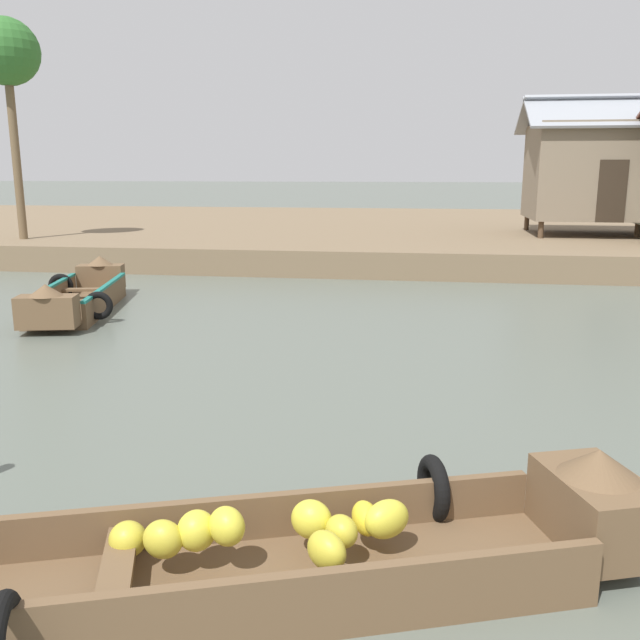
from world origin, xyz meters
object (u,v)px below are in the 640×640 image
Objects in this scene: banana_boat at (261,554)px; stilt_house_left at (600,169)px; palm_tree_near at (6,56)px; cargo_boat_upstream at (78,296)px.

stilt_house_left is (6.43, 18.81, 2.46)m from banana_boat.
palm_tree_near is at bearing 126.01° from banana_boat.
banana_boat is 19.20m from palm_tree_near.
palm_tree_near is (-10.80, 14.86, 5.59)m from banana_boat.
cargo_boat_upstream is 0.89× the size of stilt_house_left.
palm_tree_near is (-5.15, 6.54, 5.57)m from cargo_boat_upstream.
palm_tree_near reaches higher than stilt_house_left.
palm_tree_near reaches higher than banana_boat.
banana_boat is 10.05m from cargo_boat_upstream.
cargo_boat_upstream reaches higher than banana_boat.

